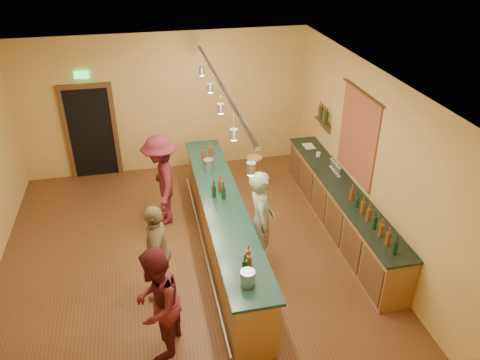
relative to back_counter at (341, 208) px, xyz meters
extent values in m
plane|color=#563918|center=(-2.97, -0.18, -0.49)|extent=(7.00, 7.00, 0.00)
cube|color=silver|center=(-2.97, -0.18, 2.71)|extent=(6.50, 7.00, 0.02)
cube|color=tan|center=(-2.97, 3.32, 1.11)|extent=(6.50, 0.02, 3.20)
cube|color=tan|center=(-2.97, -3.68, 1.11)|extent=(6.50, 0.02, 3.20)
cube|color=tan|center=(0.28, -0.18, 1.11)|extent=(0.02, 7.00, 3.20)
cube|color=black|center=(-4.67, 3.30, 0.56)|extent=(0.95, 0.06, 2.10)
cube|color=#523218|center=(-5.19, 3.28, 0.56)|extent=(0.10, 0.08, 2.10)
cube|color=#523218|center=(-4.14, 3.28, 0.56)|extent=(0.10, 0.08, 2.10)
cube|color=#523218|center=(-4.67, 3.28, 1.66)|extent=(1.15, 0.08, 0.10)
cube|color=#19E54C|center=(-4.67, 3.27, 1.91)|extent=(0.30, 0.04, 0.15)
cube|color=maroon|center=(0.26, 0.22, 1.36)|extent=(0.03, 1.40, 1.60)
cube|color=#523218|center=(0.19, 1.72, 1.06)|extent=(0.16, 0.55, 0.03)
cube|color=#523218|center=(0.26, 1.72, 0.96)|extent=(0.03, 0.55, 0.18)
cube|color=brown|center=(0.00, 0.02, -0.04)|extent=(0.55, 4.50, 0.90)
cube|color=black|center=(0.00, 0.02, 0.43)|extent=(0.60, 4.55, 0.04)
cylinder|color=silver|center=(0.00, 1.32, 0.50)|extent=(0.09, 0.09, 0.09)
cube|color=silver|center=(-0.03, 1.82, 0.46)|extent=(0.22, 0.30, 0.01)
cube|color=brown|center=(-2.31, -0.18, 0.01)|extent=(0.60, 5.00, 1.00)
cube|color=#143228|center=(-2.31, -0.18, 0.54)|extent=(0.70, 5.10, 0.05)
cylinder|color=silver|center=(-2.67, -0.18, -0.34)|extent=(0.05, 5.00, 0.05)
cylinder|color=silver|center=(-2.36, -2.28, 0.67)|extent=(0.20, 0.20, 0.22)
cylinder|color=silver|center=(-2.36, 1.02, 0.67)|extent=(0.20, 0.20, 0.22)
cube|color=silver|center=(-2.31, -0.18, 2.65)|extent=(0.06, 4.60, 0.05)
cylinder|color=silver|center=(-2.31, -2.18, 2.46)|extent=(0.01, 0.01, 0.35)
cylinder|color=#A5A5AD|center=(-2.31, -2.18, 2.26)|extent=(0.11, 0.11, 0.14)
cylinder|color=#FFEABF|center=(-2.31, -2.18, 2.18)|extent=(0.08, 0.08, 0.02)
cylinder|color=silver|center=(-2.31, -1.18, 2.46)|extent=(0.01, 0.01, 0.35)
cylinder|color=#A5A5AD|center=(-2.31, -1.18, 2.26)|extent=(0.11, 0.11, 0.14)
cylinder|color=#FFEABF|center=(-2.31, -1.18, 2.18)|extent=(0.08, 0.08, 0.02)
cylinder|color=silver|center=(-2.31, -0.18, 2.46)|extent=(0.01, 0.01, 0.35)
cylinder|color=#A5A5AD|center=(-2.31, -0.18, 2.26)|extent=(0.11, 0.11, 0.14)
cylinder|color=#FFEABF|center=(-2.31, -0.18, 2.18)|extent=(0.08, 0.08, 0.02)
cylinder|color=silver|center=(-2.31, 0.82, 2.46)|extent=(0.01, 0.01, 0.35)
cylinder|color=#A5A5AD|center=(-2.31, 0.82, 2.26)|extent=(0.11, 0.11, 0.14)
cylinder|color=#FFEABF|center=(-2.31, 0.82, 2.18)|extent=(0.08, 0.08, 0.02)
cylinder|color=silver|center=(-2.31, 1.82, 2.46)|extent=(0.01, 0.01, 0.35)
cylinder|color=#A5A5AD|center=(-2.31, 1.82, 2.26)|extent=(0.11, 0.11, 0.14)
cylinder|color=#FFEABF|center=(-2.31, 1.82, 2.18)|extent=(0.08, 0.08, 0.02)
imported|color=gray|center=(-1.76, -0.69, 0.43)|extent=(0.56, 0.74, 1.83)
imported|color=#59191E|center=(-3.57, -2.19, 0.37)|extent=(0.89, 1.00, 1.71)
imported|color=#997A51|center=(-3.48, -1.05, 0.35)|extent=(0.55, 1.03, 1.67)
imported|color=#59191E|center=(-3.27, 1.03, 0.43)|extent=(0.70, 1.19, 1.83)
cylinder|color=#A56C4A|center=(-1.19, 2.02, 0.19)|extent=(0.34, 0.34, 0.04)
cylinder|color=#A56C4A|center=(-1.07, 2.02, -0.16)|extent=(0.04, 0.04, 0.66)
cylinder|color=#A56C4A|center=(-1.26, 2.13, -0.16)|extent=(0.04, 0.04, 0.66)
cylinder|color=#A56C4A|center=(-1.26, 1.91, -0.16)|extent=(0.04, 0.04, 0.66)
camera|label=1|loc=(-3.46, -6.87, 4.84)|focal=35.00mm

